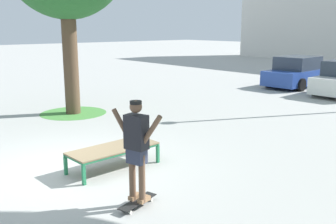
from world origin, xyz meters
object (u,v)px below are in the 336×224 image
(skateboard, at_px, (138,202))
(car_blue, at_px, (298,73))
(skate_box, at_px, (113,149))
(skater, at_px, (137,144))

(skateboard, relative_size, car_blue, 0.19)
(skate_box, distance_m, skater, 1.99)
(skate_box, relative_size, skateboard, 2.34)
(skate_box, xyz_separation_m, skater, (1.76, -0.67, 0.66))
(skateboard, bearing_deg, skate_box, 159.11)
(car_blue, bearing_deg, skateboard, -68.30)
(skater, bearing_deg, car_blue, 111.70)
(skateboard, distance_m, skater, 0.99)
(skate_box, bearing_deg, car_blue, 105.95)
(skate_box, height_order, skateboard, skate_box)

